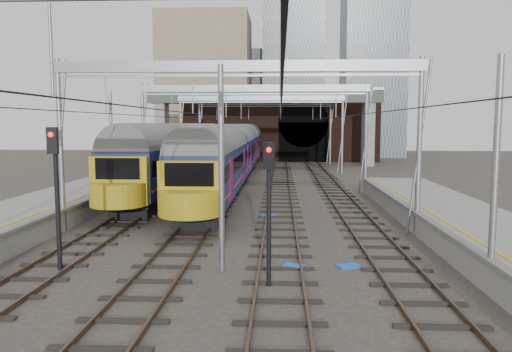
# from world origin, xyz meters

# --- Properties ---
(ground) EXTENTS (160.00, 160.00, 0.00)m
(ground) POSITION_xyz_m (0.00, 0.00, 0.00)
(ground) COLOR #38332D
(ground) RESTS_ON ground
(tracks) EXTENTS (14.40, 80.00, 0.22)m
(tracks) POSITION_xyz_m (0.00, 15.00, 0.02)
(tracks) COLOR #4C3828
(tracks) RESTS_ON ground
(overhead_line) EXTENTS (16.80, 80.00, 8.00)m
(overhead_line) POSITION_xyz_m (0.00, 21.49, 6.57)
(overhead_line) COLOR gray
(overhead_line) RESTS_ON ground
(retaining_wall) EXTENTS (28.00, 2.75, 9.00)m
(retaining_wall) POSITION_xyz_m (1.40, 51.93, 4.33)
(retaining_wall) COLOR #311D16
(retaining_wall) RESTS_ON ground
(overbridge) EXTENTS (28.00, 3.00, 9.25)m
(overbridge) POSITION_xyz_m (0.00, 46.00, 7.27)
(overbridge) COLOR gray
(overbridge) RESTS_ON ground
(city_skyline) EXTENTS (37.50, 27.50, 60.00)m
(city_skyline) POSITION_xyz_m (2.73, 70.48, 17.09)
(city_skyline) COLOR tan
(city_skyline) RESTS_ON ground
(train_main) EXTENTS (2.95, 68.14, 5.02)m
(train_main) POSITION_xyz_m (-2.00, 40.97, 2.58)
(train_main) COLOR black
(train_main) RESTS_ON ground
(train_second) EXTENTS (2.98, 34.49, 5.07)m
(train_second) POSITION_xyz_m (-6.00, 26.61, 2.60)
(train_second) COLOR black
(train_second) RESTS_ON ground
(signal_near_left) EXTENTS (0.36, 0.47, 4.93)m
(signal_near_left) POSITION_xyz_m (-5.62, 1.78, 3.10)
(signal_near_left) COLOR black
(signal_near_left) RESTS_ON ground
(signal_near_centre) EXTENTS (0.36, 0.45, 4.49)m
(signal_near_centre) POSITION_xyz_m (1.65, 0.40, 2.86)
(signal_near_centre) COLOR black
(signal_near_centre) RESTS_ON ground
(equip_cover_a) EXTENTS (0.88, 0.75, 0.09)m
(equip_cover_a) POSITION_xyz_m (2.49, 2.50, 0.04)
(equip_cover_a) COLOR blue
(equip_cover_a) RESTS_ON ground
(equip_cover_b) EXTENTS (0.93, 0.78, 0.09)m
(equip_cover_b) POSITION_xyz_m (1.34, 12.09, 0.05)
(equip_cover_b) COLOR blue
(equip_cover_b) RESTS_ON ground
(equip_cover_c) EXTENTS (0.86, 0.74, 0.09)m
(equip_cover_c) POSITION_xyz_m (4.38, 2.60, 0.04)
(equip_cover_c) COLOR blue
(equip_cover_c) RESTS_ON ground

